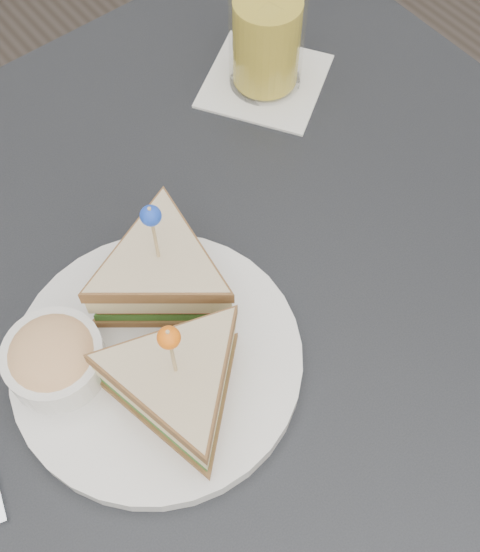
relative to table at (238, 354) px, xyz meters
The scene contains 4 objects.
ground_plane 0.67m from the table, ahead, with size 3.50×3.50×0.00m, color #3F3833.
table is the anchor object (origin of this frame).
plate_meal 0.14m from the table, behind, with size 0.28×0.28×0.14m.
drink_set 0.32m from the table, 45.69° to the left, with size 0.17×0.17×0.15m.
Camera 1 is at (-0.16, -0.21, 1.29)m, focal length 45.00 mm.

